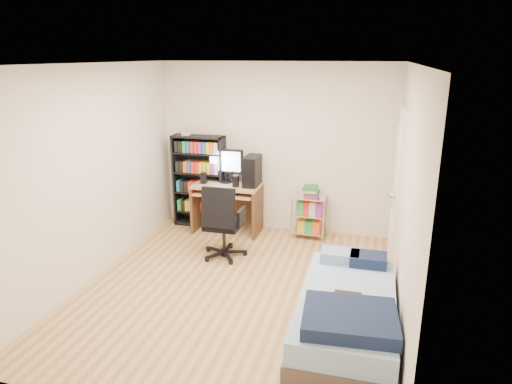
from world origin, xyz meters
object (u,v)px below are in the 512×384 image
(office_chair, at_px, (223,235))
(computer_desk, at_px, (234,188))
(bed, at_px, (347,312))
(media_shelf, at_px, (199,180))

(office_chair, bearing_deg, computer_desk, 98.23)
(computer_desk, height_order, office_chair, computer_desk)
(computer_desk, height_order, bed, computer_desk)
(computer_desk, distance_m, bed, 2.98)
(media_shelf, distance_m, office_chair, 1.36)
(media_shelf, height_order, computer_desk, media_shelf)
(computer_desk, bearing_deg, office_chair, -81.82)
(computer_desk, bearing_deg, bed, -51.34)
(computer_desk, relative_size, office_chair, 1.24)
(media_shelf, bearing_deg, office_chair, -55.44)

